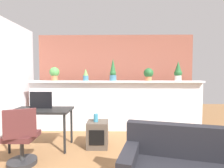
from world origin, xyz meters
name	(u,v)px	position (x,y,z in m)	size (l,w,h in m)	color
divider_wall	(115,106)	(0.00, 2.00, 0.61)	(4.27, 0.16, 1.21)	silver
plant_shelf	(115,82)	(0.00, 1.96, 1.23)	(4.27, 0.29, 0.04)	silver
brick_wall_behind	(115,80)	(0.00, 2.60, 1.25)	(4.27, 0.10, 2.50)	brown
potted_plant_0	(54,73)	(-1.52, 1.99, 1.45)	(0.24, 0.24, 0.34)	#C66B42
potted_plant_1	(86,75)	(-0.73, 1.98, 1.39)	(0.14, 0.14, 0.30)	#386B84
potted_plant_2	(113,71)	(-0.06, 1.98, 1.49)	(0.17, 0.17, 0.55)	#386B84
potted_plant_3	(149,74)	(0.82, 1.97, 1.43)	(0.24, 0.24, 0.31)	#C66B42
potted_plant_4	(178,71)	(1.54, 1.98, 1.48)	(0.19, 0.19, 0.48)	silver
desk	(42,113)	(-1.40, 0.92, 0.67)	(1.10, 0.60, 0.75)	black
tv_monitor	(41,100)	(-1.45, 1.00, 0.91)	(0.43, 0.04, 0.33)	black
office_chair	(21,141)	(-1.44, 0.23, 0.39)	(0.51, 0.52, 0.91)	#262628
side_cube_shelf	(98,134)	(-0.34, 0.98, 0.25)	(0.40, 0.41, 0.50)	#4C4238
vase_on_shelf	(96,118)	(-0.38, 0.96, 0.58)	(0.09, 0.09, 0.15)	teal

